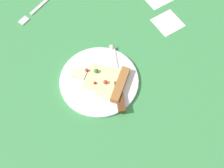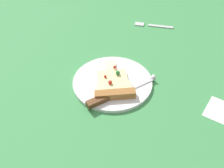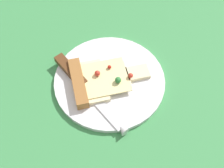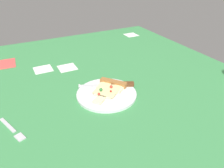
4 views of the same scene
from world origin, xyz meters
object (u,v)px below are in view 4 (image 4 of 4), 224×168
object	(u,v)px
plate	(107,94)
napkin	(2,64)
pizza_slice	(109,88)
fork	(13,130)
knife	(112,85)

from	to	relation	value
plate	napkin	bearing A→B (deg)	-54.82
plate	pizza_slice	xyz separation A→B (cm)	(-1.99, -1.62, 1.35)
plate	fork	xyz separation A→B (cm)	(37.04, 5.08, -0.15)
plate	pizza_slice	bearing A→B (deg)	-140.94
plate	napkin	distance (cm)	64.34
plate	fork	size ratio (longest dim) A/B	1.67
knife	pizza_slice	bearing A→B (deg)	158.23
plate	pizza_slice	distance (cm)	2.90
pizza_slice	knife	size ratio (longest dim) A/B	0.82
fork	napkin	distance (cm)	57.67
pizza_slice	fork	distance (cm)	39.64
knife	fork	xyz separation A→B (cm)	(41.63, 9.12, -1.30)
napkin	fork	bearing A→B (deg)	90.03
pizza_slice	fork	world-z (taller)	pizza_slice
plate	knife	xyz separation A→B (cm)	(-4.59, -4.04, 1.15)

